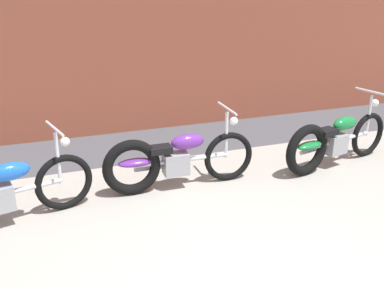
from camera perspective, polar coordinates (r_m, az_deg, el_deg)
The scene contains 3 objects.
sidewalk_slab at distance 5.10m, azimuth 1.03°, elevation -9.33°, with size 36.00×3.50×0.01m, color #9E998E.
motorcycle_purple at distance 5.57m, azimuth -2.89°, elevation -2.11°, with size 2.01×0.58×1.03m.
motorcycle_green at distance 6.52m, azimuth 17.69°, elevation 0.37°, with size 1.98×0.71×1.03m.
Camera 1 is at (-1.57, -2.38, 2.56)m, focal length 41.02 mm.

